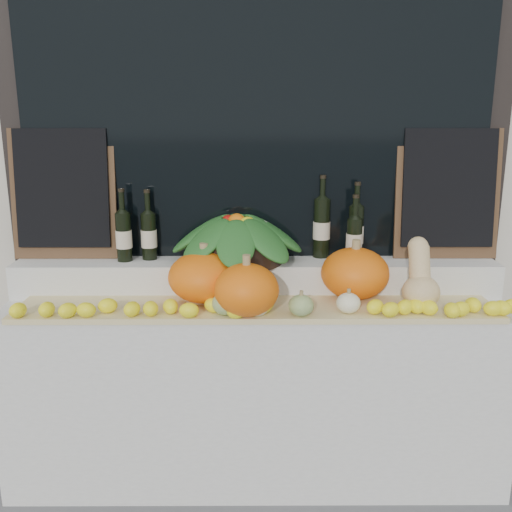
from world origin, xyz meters
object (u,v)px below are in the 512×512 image
Objects in this scene: pumpkin_left at (205,277)px; produce_bowl at (237,238)px; butternut_squash at (420,280)px; wine_bottle_tall at (322,227)px; pumpkin_right at (355,273)px.

produce_bowl is at bearing 53.51° from pumpkin_left.
wine_bottle_tall is (-0.39, 0.35, 0.16)m from butternut_squash.
produce_bowl reaches higher than butternut_squash.
pumpkin_left is at bearing -176.20° from pumpkin_right.
wine_bottle_tall reaches higher than produce_bowl.
butternut_squash reaches higher than pumpkin_right.
pumpkin_left is at bearing -153.39° from wine_bottle_tall.
produce_bowl is 1.66× the size of wine_bottle_tall.
produce_bowl is (0.14, 0.19, 0.14)m from pumpkin_left.
pumpkin_right is 1.04× the size of butternut_squash.
butternut_squash is 0.55m from wine_bottle_tall.
pumpkin_right is at bearing -15.00° from produce_bowl.
butternut_squash is at bearing -4.56° from pumpkin_left.
pumpkin_left is 0.95m from butternut_squash.
produce_bowl is (-0.80, 0.26, 0.13)m from butternut_squash.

